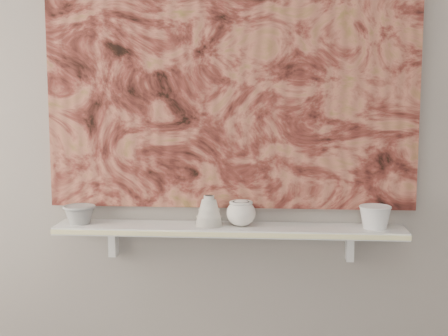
# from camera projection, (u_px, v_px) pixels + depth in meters

# --- Properties ---
(wall_back) EXTENTS (3.60, 0.00, 3.60)m
(wall_back) POSITION_uv_depth(u_px,v_px,m) (230.00, 120.00, 2.54)
(wall_back) COLOR gray
(wall_back) RESTS_ON floor
(shelf) EXTENTS (1.40, 0.18, 0.03)m
(shelf) POSITION_uv_depth(u_px,v_px,m) (229.00, 230.00, 2.50)
(shelf) COLOR silver
(shelf) RESTS_ON wall_back
(shelf_stripe) EXTENTS (1.40, 0.01, 0.02)m
(shelf_stripe) POSITION_uv_depth(u_px,v_px,m) (227.00, 235.00, 2.41)
(shelf_stripe) COLOR #F2EAA1
(shelf_stripe) RESTS_ON shelf
(bracket_left) EXTENTS (0.03, 0.06, 0.12)m
(bracket_left) POSITION_uv_depth(u_px,v_px,m) (113.00, 242.00, 2.61)
(bracket_left) COLOR silver
(bracket_left) RESTS_ON wall_back
(bracket_right) EXTENTS (0.03, 0.06, 0.12)m
(bracket_right) POSITION_uv_depth(u_px,v_px,m) (350.00, 246.00, 2.54)
(bracket_right) COLOR silver
(bracket_right) RESTS_ON wall_back
(painting) EXTENTS (1.50, 0.02, 1.10)m
(painting) POSITION_uv_depth(u_px,v_px,m) (230.00, 73.00, 2.50)
(painting) COLOR maroon
(painting) RESTS_ON wall_back
(house_motif) EXTENTS (0.09, 0.00, 0.08)m
(house_motif) POSITION_uv_depth(u_px,v_px,m) (342.00, 150.00, 2.50)
(house_motif) COLOR black
(house_motif) RESTS_ON painting
(bowl_grey) EXTENTS (0.14, 0.14, 0.08)m
(bowl_grey) POSITION_uv_depth(u_px,v_px,m) (79.00, 214.00, 2.54)
(bowl_grey) COLOR gray
(bowl_grey) RESTS_ON shelf
(cup_cream) EXTENTS (0.14, 0.14, 0.11)m
(cup_cream) POSITION_uv_depth(u_px,v_px,m) (241.00, 213.00, 2.49)
(cup_cream) COLOR silver
(cup_cream) RESTS_ON shelf
(bell_vessel) EXTENTS (0.13, 0.13, 0.12)m
(bell_vessel) POSITION_uv_depth(u_px,v_px,m) (209.00, 211.00, 2.50)
(bell_vessel) COLOR beige
(bell_vessel) RESTS_ON shelf
(bowl_white) EXTENTS (0.15, 0.15, 0.09)m
(bowl_white) POSITION_uv_depth(u_px,v_px,m) (375.00, 217.00, 2.45)
(bowl_white) COLOR silver
(bowl_white) RESTS_ON shelf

